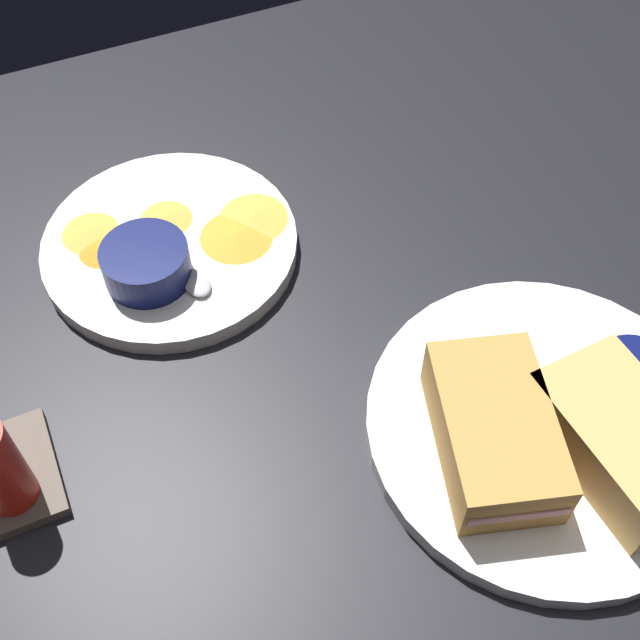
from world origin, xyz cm
name	(u,v)px	position (x,y,z in cm)	size (l,w,h in cm)	color
ground_plane	(386,423)	(0.00, 0.00, -1.50)	(110.00, 110.00, 3.00)	black
plate_sandwich_main	(545,426)	(-6.25, -10.16, 0.80)	(27.09, 27.09, 1.60)	white
sandwich_half_near	(494,431)	(-6.35, -5.01, 4.00)	(14.72, 11.04, 4.80)	#C68C42
sandwich_half_far	(622,440)	(-10.65, -12.82, 4.00)	(13.63, 8.31, 4.80)	tan
ramekin_dark_sauce	(629,385)	(-7.08, -16.20, 3.94)	(6.26, 6.26, 4.37)	#0C144C
spoon_by_dark_ramekin	(567,427)	(-7.43, -11.02, 1.96)	(2.41, 9.93, 0.80)	silver
plate_chips_companion	(170,245)	(22.88, 10.12, 0.80)	(22.64, 22.64, 1.60)	white
ramekin_light_gravy	(146,262)	(19.49, 12.95, 3.39)	(7.39, 7.39, 3.30)	#0C144C
spoon_by_gravy_ramekin	(191,273)	(18.06, 9.69, 1.96)	(9.94, 2.47, 0.80)	silver
plantain_chip_scatter	(189,228)	(23.19, 8.16, 1.90)	(12.17, 20.92, 0.60)	gold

